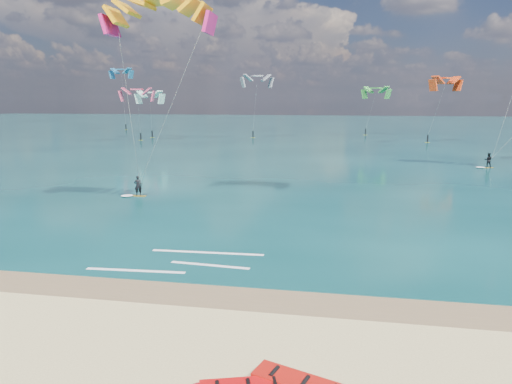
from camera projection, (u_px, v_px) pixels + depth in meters
The scene contains 6 objects.
ground at pixel (266, 166), 55.46m from camera, with size 320.00×320.00×0.00m, color tan.
wet_sand_strip at pixel (141, 290), 19.74m from camera, with size 320.00×2.40×0.01m, color brown.
sea at pixel (303, 130), 117.22m from camera, with size 320.00×200.00×0.04m, color #093335.
kitesurfer_main at pixel (147, 98), 33.65m from camera, with size 10.95×6.73×15.85m.
shoreline_foam at pixel (186, 261), 23.07m from camera, with size 8.20×3.58×0.01m.
distant_kites at pixel (237, 110), 92.95m from camera, with size 76.28×30.05×14.91m.
Camera 1 is at (8.03, -14.37, 8.17)m, focal length 32.00 mm.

